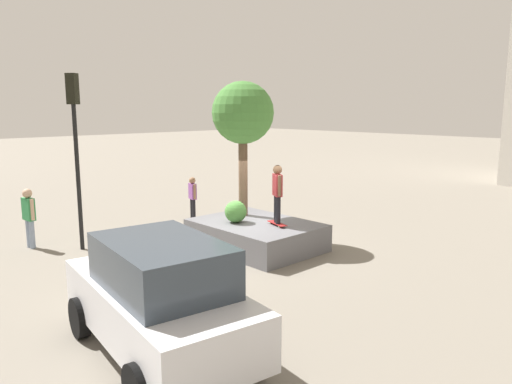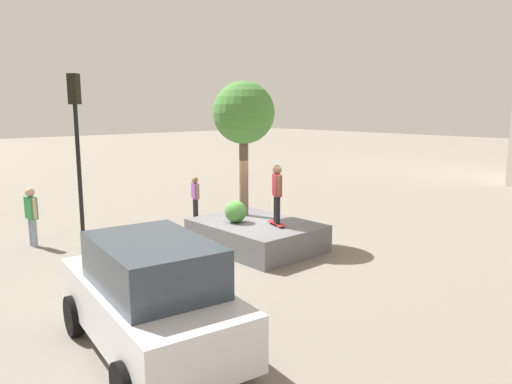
% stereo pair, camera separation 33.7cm
% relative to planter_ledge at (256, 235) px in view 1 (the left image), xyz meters
% --- Properties ---
extents(ground_plane, '(120.00, 120.00, 0.00)m').
position_rel_planter_ledge_xyz_m(ground_plane, '(0.07, 0.35, -0.39)').
color(ground_plane, gray).
extents(planter_ledge, '(3.58, 2.65, 0.78)m').
position_rel_planter_ledge_xyz_m(planter_ledge, '(0.00, 0.00, 0.00)').
color(planter_ledge, slate).
rests_on(planter_ledge, ground).
extents(plaza_tree, '(1.89, 1.89, 4.12)m').
position_rel_planter_ledge_xyz_m(plaza_tree, '(0.98, -0.37, 3.51)').
color(plaza_tree, brown).
rests_on(plaza_tree, planter_ledge).
extents(boxwood_shrub, '(0.64, 0.64, 0.64)m').
position_rel_planter_ledge_xyz_m(boxwood_shrub, '(0.39, 0.46, 0.71)').
color(boxwood_shrub, '#4C8C3D').
rests_on(boxwood_shrub, planter_ledge).
extents(skateboard, '(0.83, 0.41, 0.07)m').
position_rel_planter_ledge_xyz_m(skateboard, '(-0.72, -0.15, 0.45)').
color(skateboard, '#A51E1E').
rests_on(skateboard, planter_ledge).
extents(skateboarder, '(0.50, 0.40, 1.67)m').
position_rel_planter_ledge_xyz_m(skateboarder, '(-0.72, -0.15, 1.42)').
color(skateboarder, black).
rests_on(skateboarder, skateboard).
extents(sedan_parked, '(4.56, 2.53, 2.02)m').
position_rel_planter_ledge_xyz_m(sedan_parked, '(-3.49, 5.52, 0.64)').
color(sedan_parked, white).
rests_on(sedan_parked, ground).
extents(traffic_light_corner, '(0.37, 0.37, 5.04)m').
position_rel_planter_ledge_xyz_m(traffic_light_corner, '(3.41, 3.80, 3.02)').
color(traffic_light_corner, black).
rests_on(traffic_light_corner, ground).
extents(bystander_watching, '(0.51, 0.28, 1.56)m').
position_rel_planter_ledge_xyz_m(bystander_watching, '(4.45, -0.96, 0.51)').
color(bystander_watching, black).
rests_on(bystander_watching, ground).
extents(passerby_with_bag, '(0.60, 0.28, 1.78)m').
position_rel_planter_ledge_xyz_m(passerby_with_bag, '(4.59, 4.84, 0.64)').
color(passerby_with_bag, '#8C9EB7').
rests_on(passerby_with_bag, ground).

